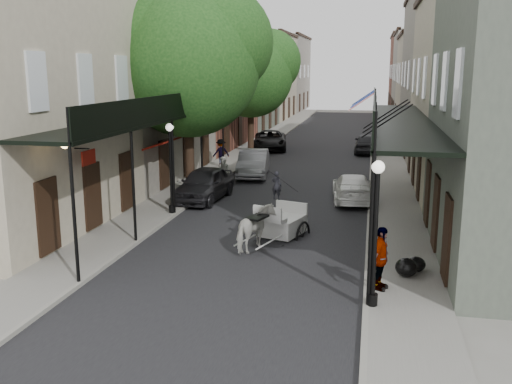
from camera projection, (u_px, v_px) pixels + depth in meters
The scene contains 24 objects.
ground at pixel (234, 271), 17.19m from camera, with size 140.00×140.00×0.00m, color gray.
road at pixel (308, 164), 36.34m from camera, with size 8.00×90.00×0.01m, color black.
sidewalk_left at pixel (232, 161), 37.31m from camera, with size 2.20×90.00×0.12m, color gray.
sidewalk_right at pixel (388, 166), 35.35m from camera, with size 2.20×90.00×0.12m, color gray.
building_row_left at pixel (218, 78), 46.49m from camera, with size 5.00×80.00×10.50m, color #B7AC92.
building_row_right at pixel (438, 79), 43.12m from camera, with size 5.00×80.00×10.50m, color gray.
gallery_left at pixel (162, 116), 23.95m from camera, with size 2.20×18.05×4.88m.
gallery_right at pixel (396, 120), 22.08m from camera, with size 2.20×18.05×4.88m.
tree_near at pixel (197, 58), 26.38m from camera, with size 7.31×6.80×9.63m.
tree_far at pixel (256, 71), 39.94m from camera, with size 6.45×6.00×8.61m.
lamppost_right_near at pixel (375, 232), 14.04m from camera, with size 0.32×0.32×3.71m.
lamppost_left at pixel (171, 167), 23.30m from camera, with size 0.32×0.32×3.71m.
lamppost_right_far at pixel (375, 138), 33.19m from camera, with size 0.32×0.32×3.71m.
horse at pixel (256, 229), 19.01m from camera, with size 0.81×1.77×1.50m, color beige.
carriage at pixel (287, 208), 20.96m from camera, with size 1.96×2.48×2.50m.
pedestrian_walking at pixel (224, 172), 29.39m from camera, with size 0.76×0.59×1.57m, color beige.
pedestrian_sidewalk_left at pixel (221, 153), 34.82m from camera, with size 1.08×0.62×1.67m, color gray.
pedestrian_sidewalk_right at pixel (381, 258), 15.30m from camera, with size 1.02×0.43×1.75m, color gray.
car_left_near at pixel (204, 184), 26.35m from camera, with size 1.80×4.49×1.53m, color black.
car_left_mid at pixel (253, 163), 32.20m from camera, with size 1.59×4.56×1.50m, color gray.
car_left_far at pixel (270, 140), 42.84m from camera, with size 2.39×5.18×1.44m, color black.
car_right_near at pixel (353, 188), 26.15m from camera, with size 1.77×4.36×1.27m, color white.
car_right_far at pixel (367, 143), 40.97m from camera, with size 1.74×4.33×1.48m, color black.
trash_bags at pixel (410, 266), 16.53m from camera, with size 0.90×1.05×0.54m.
Camera 1 is at (3.93, -15.83, 5.98)m, focal length 40.00 mm.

